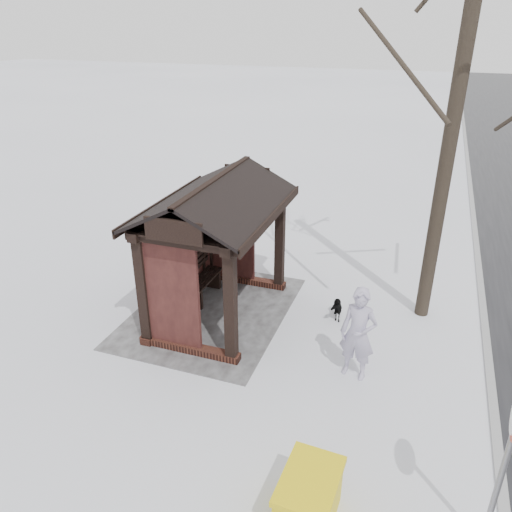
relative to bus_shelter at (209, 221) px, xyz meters
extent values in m
plane|color=white|center=(0.00, 0.16, -2.17)|extent=(120.00, 120.00, 0.00)
cube|color=gray|center=(0.00, 5.66, -2.16)|extent=(120.00, 0.15, 0.06)
cube|color=gray|center=(0.00, -0.04, -2.16)|extent=(4.20, 3.20, 0.02)
cube|color=#381B14|center=(0.00, -0.74, -2.09)|extent=(3.30, 0.22, 0.16)
cube|color=#381B14|center=(-1.50, 0.16, -2.09)|extent=(0.22, 2.10, 0.16)
cube|color=#381B14|center=(1.50, 0.16, -2.09)|extent=(0.22, 2.10, 0.16)
cube|color=black|center=(-1.50, 1.06, -1.02)|extent=(0.20, 0.20, 2.30)
cube|color=black|center=(1.50, 1.06, -1.02)|extent=(0.20, 0.20, 2.30)
cube|color=black|center=(-1.50, -0.74, -1.02)|extent=(0.20, 0.20, 2.30)
cube|color=black|center=(1.50, -0.74, -1.02)|extent=(0.20, 0.20, 2.30)
cube|color=black|center=(0.00, -0.74, -0.94)|extent=(2.80, 0.08, 2.14)
cube|color=black|center=(-1.50, -0.16, -0.94)|extent=(0.08, 1.17, 2.14)
cube|color=black|center=(1.50, -0.16, -0.94)|extent=(0.08, 1.17, 2.14)
cube|color=black|center=(0.00, 1.06, 0.19)|extent=(3.40, 0.20, 0.18)
cube|color=black|center=(0.00, -0.74, 0.19)|extent=(3.40, 0.20, 0.18)
cylinder|color=black|center=(-1.50, 4.36, 2.11)|extent=(0.29, 0.29, 8.55)
imported|color=#ADA5C2|center=(1.11, 3.31, -1.28)|extent=(0.53, 0.71, 1.78)
imported|color=black|center=(-0.68, 2.59, -1.91)|extent=(0.65, 0.44, 0.50)
cube|color=yellow|center=(4.27, 3.24, -1.82)|extent=(0.99, 0.69, 0.70)
cube|color=yellow|center=(4.27, 3.24, -1.43)|extent=(1.05, 0.74, 0.09)
cylinder|color=slate|center=(3.84, 5.35, -0.99)|extent=(0.07, 0.07, 2.35)
camera|label=1|loc=(8.60, 4.07, 3.73)|focal=35.00mm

